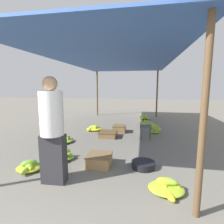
{
  "coord_description": "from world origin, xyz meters",
  "views": [
    {
      "loc": [
        0.89,
        -1.78,
        1.57
      ],
      "look_at": [
        0.0,
        3.17,
        0.82
      ],
      "focal_mm": 28.0,
      "sensor_mm": 36.0,
      "label": 1
    }
  ],
  "objects": [
    {
      "name": "banana_pile_right_3",
      "position": [
        0.96,
        6.56,
        0.08
      ],
      "size": [
        0.53,
        0.57,
        0.21
      ],
      "color": "#82B835",
      "rests_on": "ground"
    },
    {
      "name": "banana_pile_left_2",
      "position": [
        -1.35,
        2.66,
        0.07
      ],
      "size": [
        0.66,
        0.66,
        0.28
      ],
      "color": "#8DBD33",
      "rests_on": "ground"
    },
    {
      "name": "banana_pile_left_1",
      "position": [
        -0.81,
        1.56,
        0.09
      ],
      "size": [
        0.49,
        0.49,
        0.24
      ],
      "color": "#98C131",
      "rests_on": "ground"
    },
    {
      "name": "basin_black",
      "position": [
        0.92,
        1.48,
        0.06
      ],
      "size": [
        0.45,
        0.45,
        0.12
      ],
      "color": "black",
      "rests_on": "ground"
    },
    {
      "name": "banana_pile_left_3",
      "position": [
        -0.82,
        4.11,
        0.07
      ],
      "size": [
        0.56,
        0.54,
        0.19
      ],
      "color": "#C5D329",
      "rests_on": "ground"
    },
    {
      "name": "canopy_tarp",
      "position": [
        0.0,
        3.82,
        2.37
      ],
      "size": [
        3.52,
        7.44,
        0.04
      ],
      "primitive_type": "cube",
      "color": "#33569E",
      "rests_on": "canopy_post_front_left"
    },
    {
      "name": "crate_mid",
      "position": [
        -0.17,
        3.39,
        0.09
      ],
      "size": [
        0.54,
        0.54,
        0.17
      ],
      "color": "brown",
      "rests_on": "ground"
    },
    {
      "name": "canopy_post_back_right",
      "position": [
        1.56,
        7.34,
        1.18
      ],
      "size": [
        0.08,
        0.08,
        2.35
      ],
      "primitive_type": "cylinder",
      "color": "brown",
      "rests_on": "ground"
    },
    {
      "name": "banana_pile_right_1",
      "position": [
        1.04,
        5.44,
        0.06
      ],
      "size": [
        0.57,
        0.71,
        0.15
      ],
      "color": "#BACF2B",
      "rests_on": "ground"
    },
    {
      "name": "banana_pile_left_0",
      "position": [
        -1.17,
        0.98,
        0.07
      ],
      "size": [
        0.46,
        0.56,
        0.2
      ],
      "color": "#98C131",
      "rests_on": "ground"
    },
    {
      "name": "canopy_post_front_right",
      "position": [
        1.56,
        0.3,
        1.18
      ],
      "size": [
        0.08,
        0.08,
        2.35
      ],
      "primitive_type": "cylinder",
      "color": "brown",
      "rests_on": "ground"
    },
    {
      "name": "ground_plane",
      "position": [
        0.0,
        0.0,
        0.0
      ],
      "size": [
        40.0,
        40.0,
        0.0
      ],
      "primitive_type": "plane",
      "color": "slate",
      "rests_on": "ground"
    },
    {
      "name": "banana_pile_right_2",
      "position": [
        1.3,
        4.11,
        0.15
      ],
      "size": [
        0.42,
        0.35,
        0.29
      ],
      "color": "#86BA34",
      "rests_on": "ground"
    },
    {
      "name": "canopy_post_back_left",
      "position": [
        -1.56,
        7.34,
        1.18
      ],
      "size": [
        0.08,
        0.08,
        2.35
      ],
      "primitive_type": "cylinder",
      "color": "brown",
      "rests_on": "ground"
    },
    {
      "name": "stool",
      "position": [
        0.98,
        3.4,
        0.32
      ],
      "size": [
        0.34,
        0.34,
        0.4
      ],
      "color": "#4C4C4C",
      "rests_on": "ground"
    },
    {
      "name": "crate_near",
      "position": [
        0.1,
        4.03,
        0.12
      ],
      "size": [
        0.43,
        0.43,
        0.23
      ],
      "color": "olive",
      "rests_on": "ground"
    },
    {
      "name": "banana_pile_right_0",
      "position": [
        1.27,
        0.75,
        0.07
      ],
      "size": [
        0.53,
        0.55,
        0.2
      ],
      "color": "#8ABB33",
      "rests_on": "ground"
    },
    {
      "name": "vendor_foreground",
      "position": [
        -0.52,
        0.7,
        0.89
      ],
      "size": [
        0.39,
        0.38,
        1.72
      ],
      "color": "#2D2D33",
      "rests_on": "ground"
    },
    {
      "name": "crate_far",
      "position": [
        0.06,
        1.4,
        0.12
      ],
      "size": [
        0.47,
        0.47,
        0.24
      ],
      "color": "#9E7A4C",
      "rests_on": "ground"
    }
  ]
}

